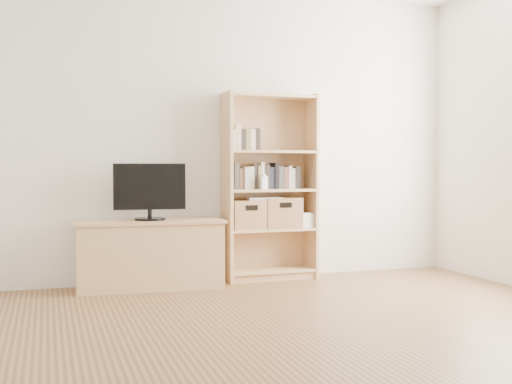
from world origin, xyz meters
name	(u,v)px	position (x,y,z in m)	size (l,w,h in m)	color
floor	(343,357)	(0.00, 0.00, 0.00)	(4.50, 5.00, 0.01)	brown
back_wall	(221,135)	(0.00, 2.50, 1.30)	(4.50, 0.02, 2.60)	silver
tv_stand	(150,255)	(-0.67, 2.28, 0.27)	(1.18, 0.44, 0.54)	tan
bookshelf	(270,187)	(0.42, 2.35, 0.83)	(0.83, 0.30, 1.66)	tan
television	(150,192)	(-0.67, 2.28, 0.80)	(0.59, 0.05, 0.47)	black
books_row_mid	(269,177)	(0.42, 2.37, 0.92)	(0.79, 0.15, 0.21)	black
books_row_upper	(250,140)	(0.23, 2.37, 1.25)	(0.36, 0.13, 0.19)	black
baby_monitor	(264,183)	(0.33, 2.26, 0.87)	(0.06, 0.04, 0.11)	white
basket_left	(247,214)	(0.19, 2.34, 0.59)	(0.31, 0.25, 0.25)	#A27849
basket_right	(281,213)	(0.52, 2.35, 0.60)	(0.33, 0.27, 0.27)	#A27849
laptop	(264,199)	(0.35, 2.34, 0.73)	(0.31, 0.21, 0.02)	white
magazine_stack	(300,221)	(0.70, 2.35, 0.52)	(0.17, 0.24, 0.11)	silver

